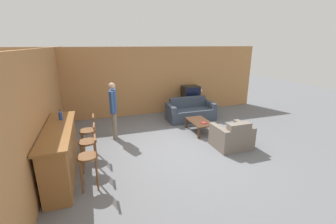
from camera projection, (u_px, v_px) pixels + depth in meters
The scene contains 16 objects.
ground_plane at pixel (183, 151), 5.87m from camera, with size 24.00×24.00×0.00m, color slate.
wall_back at pixel (148, 81), 8.71m from camera, with size 9.40×0.08×2.60m.
wall_left at pixel (48, 102), 5.66m from camera, with size 0.08×8.56×2.60m.
bar_counter at pixel (61, 151), 4.69m from camera, with size 0.55×2.36×1.07m.
bar_chair_near at pixel (89, 161), 4.23m from camera, with size 0.39×0.39×1.05m.
bar_chair_mid at pixel (89, 146), 4.86m from camera, with size 0.40×0.40×1.05m.
bar_chair_far at pixel (88, 134), 5.47m from camera, with size 0.40×0.40×1.05m.
couch_far at pixel (190, 112), 8.28m from camera, with size 1.73×0.85×0.79m.
armchair_near at pixel (232, 137), 6.03m from camera, with size 0.94×0.81×0.77m.
coffee_table at pixel (200, 123), 7.09m from camera, with size 0.59×1.03×0.36m.
tv_unit at pixel (190, 105), 9.16m from camera, with size 1.07×0.50×0.61m.
tv at pixel (191, 92), 9.00m from camera, with size 0.65×0.53×0.48m.
bottle at pixel (60, 115), 4.99m from camera, with size 0.08×0.08×0.24m.
book_on_table at pixel (204, 123), 6.90m from camera, with size 0.21×0.20×0.02m.
table_lamp at pixel (199, 89), 9.09m from camera, with size 0.29×0.29×0.45m.
person_by_window at pixel (113, 108), 6.40m from camera, with size 0.24×0.50×1.67m.
Camera 1 is at (-2.10, -4.90, 2.69)m, focal length 24.00 mm.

